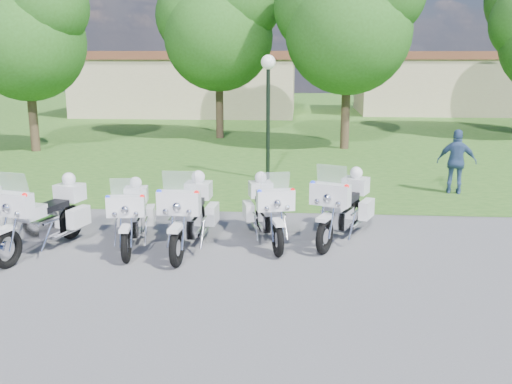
# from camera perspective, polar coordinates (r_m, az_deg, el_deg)

# --- Properties ---
(ground) EXTENTS (100.00, 100.00, 0.00)m
(ground) POSITION_cam_1_polar(r_m,az_deg,el_deg) (11.31, -3.07, -6.05)
(ground) COLOR #5B5B60
(ground) RESTS_ON ground
(grass_lawn) EXTENTS (100.00, 48.00, 0.01)m
(grass_lawn) POSITION_cam_1_polar(r_m,az_deg,el_deg) (37.79, 2.20, 7.65)
(grass_lawn) COLOR #2A5B1C
(grass_lawn) RESTS_ON ground
(motorcycle_2) EXTENTS (1.27, 2.52, 1.73)m
(motorcycle_2) POSITION_cam_1_polar(r_m,az_deg,el_deg) (11.99, -20.34, -2.14)
(motorcycle_2) COLOR black
(motorcycle_2) RESTS_ON ground
(motorcycle_3) EXTENTS (0.98, 2.32, 1.56)m
(motorcycle_3) POSITION_cam_1_polar(r_m,az_deg,el_deg) (11.76, -12.27, -2.24)
(motorcycle_3) COLOR black
(motorcycle_3) RESTS_ON ground
(motorcycle_4) EXTENTS (0.91, 2.59, 1.74)m
(motorcycle_4) POSITION_cam_1_polar(r_m,az_deg,el_deg) (11.44, -6.61, -2.08)
(motorcycle_4) COLOR black
(motorcycle_4) RESTS_ON ground
(motorcycle_5) EXTENTS (1.17, 2.35, 1.61)m
(motorcycle_5) POSITION_cam_1_polar(r_m,az_deg,el_deg) (11.82, 1.15, -1.74)
(motorcycle_5) COLOR black
(motorcycle_5) RESTS_ON ground
(motorcycle_6) EXTENTS (1.47, 2.41, 1.72)m
(motorcycle_6) POSITION_cam_1_polar(r_m,az_deg,el_deg) (12.06, 8.73, -1.36)
(motorcycle_6) COLOR black
(motorcycle_6) RESTS_ON ground
(lamp_post) EXTENTS (0.44, 0.44, 3.82)m
(lamp_post) POSITION_cam_1_polar(r_m,az_deg,el_deg) (17.56, 1.23, 10.60)
(lamp_post) COLOR black
(lamp_post) RESTS_ON ground
(tree_0) EXTENTS (5.40, 4.61, 7.20)m
(tree_0) POSITION_cam_1_polar(r_m,az_deg,el_deg) (24.85, -22.13, 14.74)
(tree_0) COLOR #38281C
(tree_0) RESTS_ON ground
(tree_1) EXTENTS (5.83, 4.97, 7.77)m
(tree_1) POSITION_cam_1_polar(r_m,az_deg,el_deg) (27.09, -3.87, 16.26)
(tree_1) COLOR #38281C
(tree_1) RESTS_ON ground
(tree_2) EXTENTS (5.95, 5.08, 7.93)m
(tree_2) POSITION_cam_1_polar(r_m,az_deg,el_deg) (24.07, 9.14, 16.75)
(tree_2) COLOR #38281C
(tree_2) RESTS_ON ground
(building_west) EXTENTS (14.56, 8.32, 4.10)m
(building_west) POSITION_cam_1_polar(r_m,az_deg,el_deg) (39.31, -6.65, 10.81)
(building_west) COLOR tan
(building_west) RESTS_ON ground
(building_east) EXTENTS (11.44, 7.28, 4.10)m
(building_east) POSITION_cam_1_polar(r_m,az_deg,el_deg) (41.73, 17.93, 10.41)
(building_east) COLOR tan
(building_east) RESTS_ON ground
(bystander_c) EXTENTS (1.13, 0.67, 1.80)m
(bystander_c) POSITION_cam_1_polar(r_m,az_deg,el_deg) (16.85, 19.42, 2.84)
(bystander_c) COLOR #334D7B
(bystander_c) RESTS_ON ground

